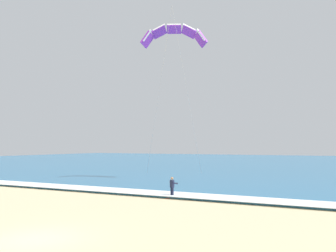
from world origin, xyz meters
The scene contains 6 objects.
ground_plane centered at (0.00, 0.00, 0.00)m, with size 200.00×200.00×0.00m, color beige.
sea centered at (0.00, 73.58, 0.10)m, with size 200.00×120.00×0.20m, color teal.
surf_foam centered at (0.00, 14.58, 0.22)m, with size 200.00×2.82×0.04m, color white.
surfboard centered at (0.31, 13.94, 0.03)m, with size 0.99×1.46×0.09m.
kitesurfer centered at (0.32, 13.96, 0.94)m, with size 0.66×0.66×1.69m.
kite_primary centered at (-3.81, 23.17, 16.78)m, with size 7.13×10.64×16.74m.
Camera 1 is at (12.48, -11.74, 4.29)m, focal length 37.16 mm.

